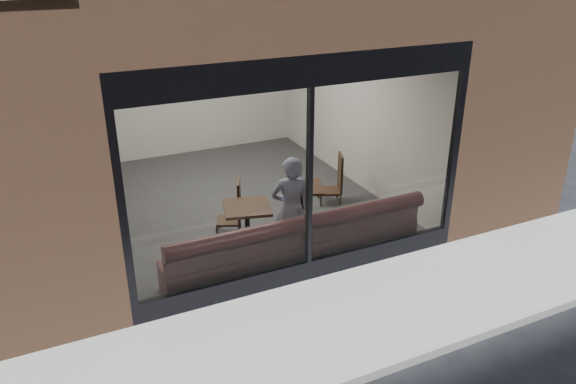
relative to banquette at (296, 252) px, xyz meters
name	(u,v)px	position (x,y,z in m)	size (l,w,h in m)	color
ground	(390,367)	(0.00, -2.45, -0.23)	(120.00, 120.00, 0.00)	black
sidewalk_near	(345,318)	(0.00, -1.45, -0.22)	(40.00, 2.00, 0.01)	gray
kerb_near	(393,365)	(0.00, -2.50, -0.17)	(40.00, 0.10, 0.12)	gray
host_building_pier_right	(333,69)	(3.75, 5.55, 1.38)	(2.50, 12.00, 3.20)	brown
host_building_backfill	(153,61)	(0.00, 8.55, 1.38)	(5.00, 6.00, 3.20)	brown
cafe_floor	(236,200)	(0.00, 2.55, -0.21)	(6.00, 6.00, 0.00)	#2D2D30
cafe_ceiling	(228,26)	(0.00, 2.55, 2.97)	(6.00, 6.00, 0.00)	white
cafe_wall_back	(185,84)	(0.00, 5.54, 1.37)	(5.00, 5.00, 0.00)	silver
cafe_wall_left	(85,138)	(-2.49, 2.55, 1.37)	(6.00, 6.00, 0.00)	silver
cafe_wall_right	(353,103)	(2.49, 2.55, 1.37)	(6.00, 6.00, 0.00)	silver
storefront_kick	(308,270)	(0.00, -0.40, -0.08)	(5.00, 0.10, 0.30)	black
storefront_header	(311,70)	(0.00, -0.40, 2.77)	(5.00, 0.10, 0.40)	black
storefront_mullion	(309,179)	(0.00, -0.40, 1.32)	(0.06, 0.10, 2.50)	black
storefront_glass	(310,180)	(0.00, -0.43, 1.33)	(4.80, 4.80, 0.00)	white
banquette	(296,252)	(0.00, 0.00, 0.00)	(4.00, 0.55, 0.45)	#381415
person	(291,210)	(0.03, 0.22, 0.60)	(0.60, 0.40, 1.66)	#8E98B8
cafe_table_left	(247,207)	(-0.47, 0.75, 0.52)	(0.70, 0.70, 0.05)	#321D13
cafe_table_right	(302,187)	(0.65, 1.07, 0.52)	(0.66, 0.66, 0.04)	#321D13
cafe_chair_left	(228,221)	(-0.55, 1.39, 0.01)	(0.38, 0.38, 0.04)	#321D13
cafe_chair_right	(329,191)	(1.56, 1.74, 0.01)	(0.40, 0.40, 0.04)	#321D13
wall_poster	(90,148)	(-2.45, 2.33, 1.27)	(0.02, 0.59, 0.79)	white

